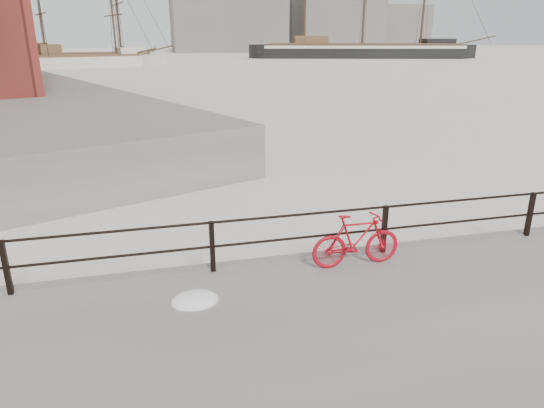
{
  "coord_description": "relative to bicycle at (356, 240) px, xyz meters",
  "views": [
    {
      "loc": [
        -4.45,
        -8.41,
        4.57
      ],
      "look_at": [
        -1.93,
        1.5,
        1.0
      ],
      "focal_mm": 32.0,
      "sensor_mm": 36.0,
      "label": 1
    }
  ],
  "objects": [
    {
      "name": "guardrail",
      "position": [
        0.8,
        0.44,
        -0.03
      ],
      "size": [
        28.0,
        0.1,
        1.0
      ],
      "primitive_type": null,
      "color": "black",
      "rests_on": "promenade"
    },
    {
      "name": "ground",
      "position": [
        0.8,
        0.59,
        -0.88
      ],
      "size": [
        400.0,
        400.0,
        0.0
      ],
      "primitive_type": "plane",
      "color": "white",
      "rests_on": "ground"
    },
    {
      "name": "schooner_left",
      "position": [
        -12.56,
        73.28,
        -0.88
      ],
      "size": [
        24.35,
        16.46,
        17.16
      ],
      "primitive_type": null,
      "rotation": [
        0.0,
        0.0,
        0.31
      ],
      "color": "beige",
      "rests_on": "ground"
    },
    {
      "name": "schooner_mid",
      "position": [
        -13.88,
        77.99,
        -0.88
      ],
      "size": [
        31.99,
        18.17,
        21.57
      ],
      "primitive_type": null,
      "rotation": [
        0.0,
        0.0,
        0.19
      ],
      "color": "beige",
      "rests_on": "ground"
    },
    {
      "name": "industrial_mid",
      "position": [
        55.8,
        145.59,
        11.12
      ],
      "size": [
        26.0,
        20.0,
        24.0
      ],
      "primitive_type": "cube",
      "color": "gray",
      "rests_on": "ground"
    },
    {
      "name": "promenade",
      "position": [
        0.8,
        -3.41,
        -0.7
      ],
      "size": [
        36.0,
        8.0,
        0.35
      ],
      "primitive_type": "cube",
      "color": "gray",
      "rests_on": "ground"
    },
    {
      "name": "barque_black",
      "position": [
        41.47,
        92.13,
        -0.88
      ],
      "size": [
        56.73,
        31.41,
        30.97
      ],
      "primitive_type": null,
      "rotation": [
        0.0,
        0.0,
        -0.27
      ],
      "color": "black",
      "rests_on": "ground"
    },
    {
      "name": "bicycle",
      "position": [
        0.0,
        0.0,
        0.0
      ],
      "size": [
        1.76,
        0.27,
        1.06
      ],
      "primitive_type": "imported",
      "rotation": [
        0.0,
        0.0,
        -0.0
      ],
      "color": "#AF0B1A",
      "rests_on": "promenade"
    },
    {
      "name": "industrial_west",
      "position": [
        20.8,
        140.59,
        8.12
      ],
      "size": [
        32.0,
        18.0,
        18.0
      ],
      "primitive_type": "cube",
      "color": "gray",
      "rests_on": "ground"
    },
    {
      "name": "industrial_east",
      "position": [
        78.8,
        150.59,
        6.12
      ],
      "size": [
        20.0,
        16.0,
        14.0
      ],
      "primitive_type": "cube",
      "color": "gray",
      "rests_on": "ground"
    }
  ]
}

